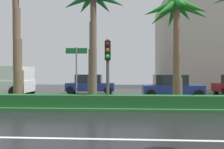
# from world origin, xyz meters

# --- Properties ---
(ground_plane) EXTENTS (90.00, 42.00, 0.10)m
(ground_plane) POSITION_xyz_m (0.00, 9.00, -0.05)
(ground_plane) COLOR black
(median_strip) EXTENTS (85.50, 4.00, 0.15)m
(median_strip) POSITION_xyz_m (0.00, 8.00, 0.07)
(median_strip) COLOR #2D6B33
(median_strip) RESTS_ON ground_plane
(median_hedge) EXTENTS (76.50, 0.70, 0.60)m
(median_hedge) POSITION_xyz_m (0.00, 6.60, 0.45)
(median_hedge) COLOR #1E6028
(median_hedge) RESTS_ON median_strip
(palm_tree_centre_left) EXTENTS (3.96, 3.68, 8.00)m
(palm_tree_centre_left) POSITION_xyz_m (-2.59, 8.50, 6.19)
(palm_tree_centre_left) COLOR brown
(palm_tree_centre_left) RESTS_ON median_strip
(palm_tree_centre) EXTENTS (3.65, 3.54, 6.60)m
(palm_tree_centre) POSITION_xyz_m (2.14, 7.89, 5.26)
(palm_tree_centre) COLOR brown
(palm_tree_centre) RESTS_ON median_strip
(palm_tree_centre_right) EXTENTS (3.86, 3.78, 6.14)m
(palm_tree_centre_right) POSITION_xyz_m (6.84, 8.26, 4.97)
(palm_tree_centre_right) COLOR brown
(palm_tree_centre_right) RESTS_ON median_strip
(traffic_signal_median_right) EXTENTS (0.28, 0.43, 3.36)m
(traffic_signal_median_right) POSITION_xyz_m (3.07, 6.62, 2.46)
(traffic_signal_median_right) COLOR #4C4C47
(traffic_signal_median_right) RESTS_ON median_strip
(street_name_sign) EXTENTS (1.10, 0.08, 3.00)m
(street_name_sign) POSITION_xyz_m (1.47, 6.74, 2.08)
(street_name_sign) COLOR slate
(street_name_sign) RESTS_ON median_strip
(car_in_traffic_leading) EXTENTS (4.30, 2.02, 1.72)m
(car_in_traffic_leading) POSITION_xyz_m (0.82, 15.22, 0.83)
(car_in_traffic_leading) COLOR navy
(car_in_traffic_leading) RESTS_ON ground_plane
(car_in_traffic_second) EXTENTS (4.30, 2.02, 1.72)m
(car_in_traffic_second) POSITION_xyz_m (7.41, 12.05, 0.83)
(car_in_traffic_second) COLOR navy
(car_in_traffic_second) RESTS_ON ground_plane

